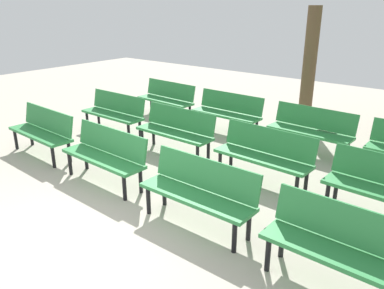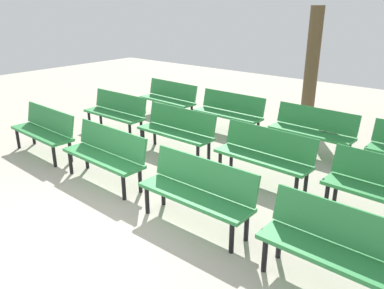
{
  "view_description": "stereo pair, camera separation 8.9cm",
  "coord_description": "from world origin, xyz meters",
  "px_view_note": "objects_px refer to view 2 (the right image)",
  "views": [
    {
      "loc": [
        3.73,
        -1.94,
        2.75
      ],
      "look_at": [
        0.0,
        2.69,
        0.55
      ],
      "focal_mm": 36.0,
      "sensor_mm": 36.0,
      "label": 1
    },
    {
      "loc": [
        3.8,
        -1.88,
        2.75
      ],
      "look_at": [
        0.0,
        2.69,
        0.55
      ],
      "focal_mm": 36.0,
      "sensor_mm": 36.0,
      "label": 2
    }
  ],
  "objects_px": {
    "bench_r0_c2": "(198,189)",
    "bench_r1_c0": "(116,111)",
    "bench_r1_c2": "(265,153)",
    "bench_r2_c0": "(169,97)",
    "bench_r1_c1": "(177,129)",
    "bench_r2_c2": "(313,128)",
    "bench_r0_c1": "(106,152)",
    "bench_r0_c3": "(342,247)",
    "bench_r0_c0": "(45,129)",
    "tree_0": "(311,68)",
    "bench_r2_c1": "(229,111)"
  },
  "relations": [
    {
      "from": "bench_r0_c2",
      "to": "bench_r1_c0",
      "type": "relative_size",
      "value": 1.0
    },
    {
      "from": "bench_r1_c2",
      "to": "bench_r2_c0",
      "type": "bearing_deg",
      "value": 155.9
    },
    {
      "from": "bench_r1_c1",
      "to": "bench_r2_c2",
      "type": "bearing_deg",
      "value": 40.18
    },
    {
      "from": "bench_r1_c0",
      "to": "bench_r2_c0",
      "type": "distance_m",
      "value": 1.7
    },
    {
      "from": "bench_r0_c1",
      "to": "bench_r1_c0",
      "type": "height_order",
      "value": "same"
    },
    {
      "from": "bench_r1_c1",
      "to": "bench_r1_c2",
      "type": "height_order",
      "value": "same"
    },
    {
      "from": "bench_r0_c3",
      "to": "bench_r1_c0",
      "type": "height_order",
      "value": "same"
    },
    {
      "from": "bench_r1_c0",
      "to": "bench_r2_c2",
      "type": "height_order",
      "value": "same"
    },
    {
      "from": "bench_r0_c1",
      "to": "bench_r1_c2",
      "type": "xyz_separation_m",
      "value": [
        1.97,
        1.59,
        0.0
      ]
    },
    {
      "from": "bench_r0_c0",
      "to": "tree_0",
      "type": "height_order",
      "value": "tree_0"
    },
    {
      "from": "bench_r2_c0",
      "to": "bench_r1_c1",
      "type": "bearing_deg",
      "value": -40.78
    },
    {
      "from": "bench_r0_c1",
      "to": "bench_r0_c2",
      "type": "relative_size",
      "value": 1.01
    },
    {
      "from": "bench_r0_c1",
      "to": "bench_r2_c2",
      "type": "relative_size",
      "value": 1.0
    },
    {
      "from": "bench_r0_c1",
      "to": "bench_r2_c1",
      "type": "distance_m",
      "value": 3.34
    },
    {
      "from": "bench_r1_c1",
      "to": "bench_r2_c2",
      "type": "height_order",
      "value": "same"
    },
    {
      "from": "bench_r0_c2",
      "to": "bench_r1_c0",
      "type": "bearing_deg",
      "value": 154.48
    },
    {
      "from": "bench_r0_c1",
      "to": "bench_r0_c2",
      "type": "distance_m",
      "value": 1.94
    },
    {
      "from": "bench_r1_c1",
      "to": "bench_r2_c0",
      "type": "bearing_deg",
      "value": 136.41
    },
    {
      "from": "bench_r1_c0",
      "to": "bench_r2_c0",
      "type": "relative_size",
      "value": 0.99
    },
    {
      "from": "bench_r1_c0",
      "to": "bench_r2_c2",
      "type": "xyz_separation_m",
      "value": [
        3.87,
        1.56,
        0.0
      ]
    },
    {
      "from": "bench_r0_c2",
      "to": "bench_r2_c2",
      "type": "xyz_separation_m",
      "value": [
        0.09,
        3.37,
        0.0
      ]
    },
    {
      "from": "bench_r0_c1",
      "to": "bench_r1_c1",
      "type": "xyz_separation_m",
      "value": [
        0.05,
        1.64,
        0.0
      ]
    },
    {
      "from": "bench_r1_c1",
      "to": "bench_r1_c2",
      "type": "bearing_deg",
      "value": -1.43
    },
    {
      "from": "bench_r0_c2",
      "to": "bench_r0_c3",
      "type": "height_order",
      "value": "same"
    },
    {
      "from": "bench_r2_c0",
      "to": "bench_r1_c0",
      "type": "bearing_deg",
      "value": -87.59
    },
    {
      "from": "bench_r0_c3",
      "to": "bench_r2_c1",
      "type": "distance_m",
      "value": 5.09
    },
    {
      "from": "bench_r0_c1",
      "to": "bench_r2_c0",
      "type": "bearing_deg",
      "value": 119.26
    },
    {
      "from": "bench_r0_c0",
      "to": "bench_r2_c2",
      "type": "xyz_separation_m",
      "value": [
        3.9,
        3.27,
        0.0
      ]
    },
    {
      "from": "bench_r0_c0",
      "to": "bench_r2_c0",
      "type": "bearing_deg",
      "value": 91.36
    },
    {
      "from": "bench_r1_c2",
      "to": "bench_r2_c0",
      "type": "relative_size",
      "value": 1.0
    },
    {
      "from": "bench_r0_c1",
      "to": "bench_r1_c1",
      "type": "height_order",
      "value": "same"
    },
    {
      "from": "bench_r0_c2",
      "to": "bench_r2_c0",
      "type": "distance_m",
      "value": 5.14
    },
    {
      "from": "bench_r0_c3",
      "to": "tree_0",
      "type": "distance_m",
      "value": 5.78
    },
    {
      "from": "bench_r0_c2",
      "to": "bench_r0_c3",
      "type": "distance_m",
      "value": 1.87
    },
    {
      "from": "bench_r1_c1",
      "to": "bench_r1_c0",
      "type": "bearing_deg",
      "value": 177.27
    },
    {
      "from": "bench_r1_c2",
      "to": "tree_0",
      "type": "distance_m",
      "value": 3.55
    },
    {
      "from": "bench_r0_c0",
      "to": "bench_r1_c2",
      "type": "xyz_separation_m",
      "value": [
        3.84,
        1.56,
        0.0
      ]
    },
    {
      "from": "bench_r0_c0",
      "to": "tree_0",
      "type": "bearing_deg",
      "value": 60.31
    },
    {
      "from": "bench_r2_c2",
      "to": "tree_0",
      "type": "xyz_separation_m",
      "value": [
        -0.84,
        1.65,
        0.84
      ]
    },
    {
      "from": "bench_r2_c1",
      "to": "bench_r0_c3",
      "type": "bearing_deg",
      "value": -42.34
    },
    {
      "from": "bench_r0_c0",
      "to": "bench_r0_c1",
      "type": "distance_m",
      "value": 1.87
    },
    {
      "from": "bench_r1_c1",
      "to": "bench_r2_c1",
      "type": "distance_m",
      "value": 1.7
    },
    {
      "from": "bench_r2_c1",
      "to": "tree_0",
      "type": "distance_m",
      "value": 2.13
    },
    {
      "from": "bench_r1_c2",
      "to": "bench_r2_c1",
      "type": "height_order",
      "value": "same"
    },
    {
      "from": "bench_r2_c0",
      "to": "tree_0",
      "type": "xyz_separation_m",
      "value": [
        3.01,
        1.51,
        0.84
      ]
    },
    {
      "from": "bench_r1_c2",
      "to": "tree_0",
      "type": "height_order",
      "value": "tree_0"
    },
    {
      "from": "bench_r1_c0",
      "to": "bench_r2_c2",
      "type": "relative_size",
      "value": 0.99
    },
    {
      "from": "bench_r2_c2",
      "to": "tree_0",
      "type": "relative_size",
      "value": 0.6
    },
    {
      "from": "bench_r0_c1",
      "to": "bench_r1_c1",
      "type": "distance_m",
      "value": 1.64
    },
    {
      "from": "bench_r0_c1",
      "to": "bench_r0_c3",
      "type": "distance_m",
      "value": 3.81
    }
  ]
}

